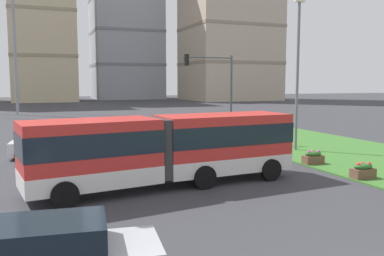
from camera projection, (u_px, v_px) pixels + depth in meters
name	position (u px, v px, depth m)	size (l,w,h in m)	color
articulated_bus	(166.00, 148.00, 17.62)	(12.04, 3.90, 3.00)	red
car_white_van	(49.00, 145.00, 24.60)	(4.59, 2.45, 1.58)	silver
flower_planter_3	(363.00, 171.00, 18.91)	(1.10, 0.56, 0.74)	brown
flower_planter_4	(313.00, 157.00, 22.26)	(1.10, 0.56, 0.74)	brown
traffic_light_near_left	(145.00, 161.00, 2.33)	(3.77, 0.28, 5.82)	#474C51
traffic_light_far_right	(216.00, 83.00, 29.71)	(3.88, 0.28, 6.41)	#474C51
streetlight_median	(298.00, 69.00, 26.38)	(0.70, 0.28, 9.69)	slate
apartment_tower_westcentre	(42.00, 15.00, 96.02)	(14.33, 17.82, 39.86)	beige
apartment_tower_centre	(126.00, 18.00, 109.93)	(17.64, 15.98, 43.25)	#9EA3AD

